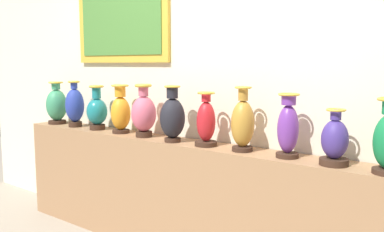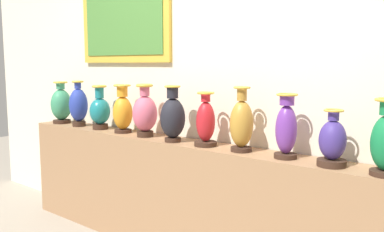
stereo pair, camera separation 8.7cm
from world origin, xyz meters
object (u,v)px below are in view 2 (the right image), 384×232
object	(u,v)px
vase_onyx	(173,117)
vase_indigo	(332,142)
vase_amber	(123,111)
vase_cobalt	(78,105)
vase_ochre	(242,124)
vase_crimson	(206,123)
vase_jade	(61,105)
vase_teal	(100,110)
vase_rose	(145,113)
vase_violet	(286,128)

from	to	relation	value
vase_onyx	vase_indigo	distance (m)	1.12
vase_amber	vase_indigo	xyz separation A→B (m)	(1.68, -0.02, -0.04)
vase_cobalt	vase_ochre	size ratio (longest dim) A/B	0.98
vase_onyx	vase_crimson	distance (m)	0.27
vase_cobalt	vase_crimson	bearing A→B (deg)	0.30
vase_jade	vase_indigo	xyz separation A→B (m)	(2.52, -0.02, -0.04)
vase_jade	vase_amber	world-z (taller)	vase_jade
vase_crimson	vase_indigo	world-z (taller)	vase_crimson
vase_amber	vase_jade	bearing A→B (deg)	-179.71
vase_onyx	vase_indigo	world-z (taller)	vase_onyx
vase_teal	vase_onyx	world-z (taller)	vase_onyx
vase_amber	vase_rose	xyz separation A→B (m)	(0.27, -0.02, 0.01)
vase_onyx	vase_violet	world-z (taller)	vase_onyx
vase_amber	vase_crimson	distance (m)	0.83
vase_onyx	vase_amber	bearing A→B (deg)	176.06
vase_rose	vase_crimson	world-z (taller)	vase_rose
vase_jade	vase_indigo	size ratio (longest dim) A/B	1.25
vase_ochre	vase_teal	bearing A→B (deg)	179.78
vase_teal	vase_amber	distance (m)	0.28
vase_crimson	vase_jade	bearing A→B (deg)	179.77
vase_rose	vase_ochre	bearing A→B (deg)	0.63
vase_amber	vase_teal	bearing A→B (deg)	-179.54
vase_jade	vase_amber	size ratio (longest dim) A/B	1.00
vase_jade	vase_indigo	world-z (taller)	vase_jade
vase_amber	vase_onyx	bearing A→B (deg)	-3.94
vase_rose	vase_teal	bearing A→B (deg)	178.49
vase_ochre	vase_crimson	bearing A→B (deg)	-179.31
vase_jade	vase_violet	xyz separation A→B (m)	(2.25, 0.00, 0.00)
vase_cobalt	vase_violet	size ratio (longest dim) A/B	1.06
vase_onyx	vase_violet	size ratio (longest dim) A/B	1.05
vase_onyx	vase_indigo	size ratio (longest dim) A/B	1.29
vase_rose	vase_indigo	bearing A→B (deg)	-0.18
vase_teal	vase_ochre	xyz separation A→B (m)	(1.39, -0.01, 0.02)
vase_jade	vase_ochre	xyz separation A→B (m)	(1.95, -0.00, 0.00)
vase_teal	vase_onyx	size ratio (longest dim) A/B	0.93
vase_rose	vase_violet	bearing A→B (deg)	0.67
vase_jade	vase_teal	size ratio (longest dim) A/B	1.04
vase_rose	vase_ochre	size ratio (longest dim) A/B	0.98
vase_teal	vase_rose	distance (m)	0.55
vase_teal	vase_crimson	bearing A→B (deg)	-0.44
vase_ochre	vase_jade	bearing A→B (deg)	179.90
vase_teal	vase_amber	world-z (taller)	vase_amber
vase_ochre	vase_violet	xyz separation A→B (m)	(0.30, 0.00, 0.00)
vase_jade	vase_indigo	bearing A→B (deg)	-0.38
vase_teal	vase_crimson	distance (m)	1.11
vase_rose	vase_cobalt	bearing A→B (deg)	-179.91
vase_jade	vase_crimson	bearing A→B (deg)	-0.23
vase_amber	vase_violet	xyz separation A→B (m)	(1.41, -0.00, 0.01)
vase_jade	vase_cobalt	world-z (taller)	vase_cobalt
vase_cobalt	vase_onyx	xyz separation A→B (m)	(1.12, -0.02, -0.01)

